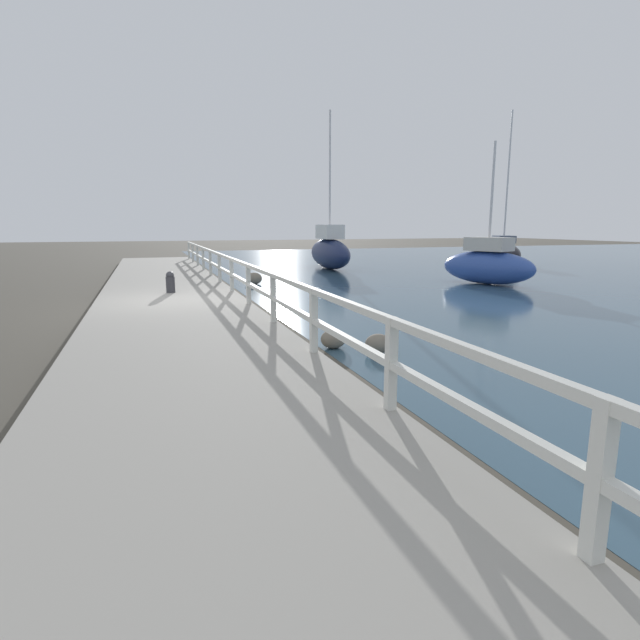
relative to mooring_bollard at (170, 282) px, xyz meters
name	(u,v)px	position (x,y,z in m)	size (l,w,h in m)	color
ground_plane	(172,310)	(-0.05, -1.46, -0.55)	(120.00, 120.00, 0.00)	#4C473D
dock_walkway	(172,305)	(-0.05, -1.46, -0.42)	(3.68, 36.00, 0.25)	#9E998E
railing	(239,272)	(1.69, -1.46, 0.35)	(0.10, 32.50, 0.96)	silver
boulder_water_edge	(378,344)	(2.99, -7.19, -0.38)	(0.44, 0.40, 0.33)	slate
boulder_downstream	(333,339)	(2.40, -6.62, -0.38)	(0.45, 0.40, 0.33)	slate
boulder_upstream	(254,278)	(3.06, 3.32, -0.33)	(0.58, 0.52, 0.43)	slate
mooring_bollard	(170,282)	(0.00, 0.00, 0.00)	(0.25, 0.25, 0.60)	#333338
sailboat_black	(503,252)	(18.12, 8.44, 0.12)	(3.05, 4.88, 8.10)	black
sailboat_navy	(330,251)	(7.96, 8.69, 0.33)	(1.70, 5.46, 7.43)	#192347
sailboat_blue	(488,265)	(11.13, 0.63, 0.16)	(2.64, 3.85, 5.00)	#2D4C9E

